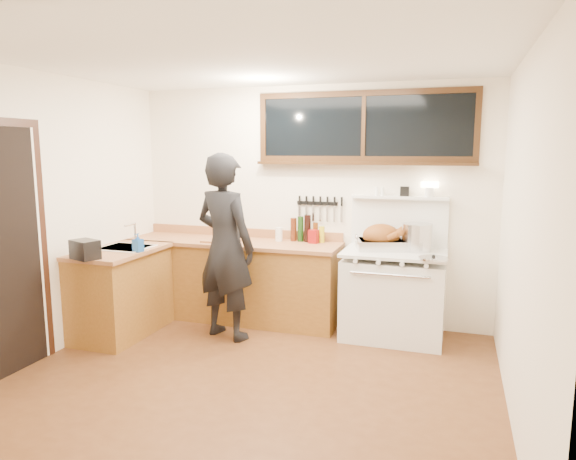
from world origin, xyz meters
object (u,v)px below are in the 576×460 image
(cutting_board, at_px, (223,237))
(man, at_px, (225,247))
(vintage_stove, at_px, (394,292))
(roast_turkey, at_px, (382,239))

(cutting_board, bearing_deg, man, -62.03)
(vintage_stove, bearing_deg, man, -161.99)
(man, xyz_separation_m, cutting_board, (-0.26, 0.48, 0.01))
(vintage_stove, height_order, roast_turkey, vintage_stove)
(man, relative_size, roast_turkey, 3.28)
(cutting_board, bearing_deg, roast_turkey, 3.14)
(man, relative_size, cutting_board, 4.49)
(man, distance_m, roast_turkey, 1.59)
(vintage_stove, height_order, cutting_board, vintage_stove)
(vintage_stove, height_order, man, man)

